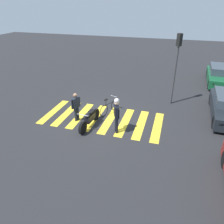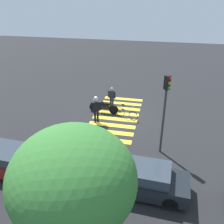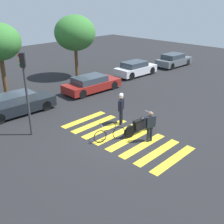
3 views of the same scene
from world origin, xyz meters
name	(u,v)px [view 3 (image 3 of 3)]	position (x,y,z in m)	size (l,w,h in m)	color
ground_plane	(123,137)	(0.00, 0.00, 0.00)	(60.00, 60.00, 0.00)	#232326
police_motorcycle	(140,125)	(0.98, -0.36, 0.47)	(2.19, 0.62, 1.05)	black
leaning_bicycle	(110,134)	(-0.79, 0.19, 0.38)	(1.62, 0.72, 1.01)	black
officer_on_foot	(150,125)	(0.59, -1.30, 0.94)	(0.63, 0.35, 1.65)	#1E232D
officer_by_motorcycle	(121,106)	(1.11, 1.16, 1.11)	(0.65, 0.40, 1.89)	black
crosswalk_stripes	(123,137)	(0.00, 0.00, 0.00)	(3.16, 6.75, 0.01)	yellow
car_black_suv	(17,104)	(-2.33, 6.84, 0.65)	(4.61, 1.88, 1.33)	black
car_maroon_wagon	(91,84)	(3.88, 6.83, 0.61)	(4.68, 2.03, 1.24)	black
car_white_van	(135,69)	(9.86, 7.40, 0.65)	(4.23, 1.91, 1.34)	black
car_grey_coupe	(174,60)	(15.54, 6.90, 0.65)	(4.25, 1.95, 1.33)	black
traffic_light_pole	(25,82)	(-3.26, 3.68, 2.94)	(0.35, 0.34, 4.39)	#38383D
street_tree_far	(75,33)	(5.68, 10.87, 3.93)	(3.57, 3.57, 5.46)	brown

